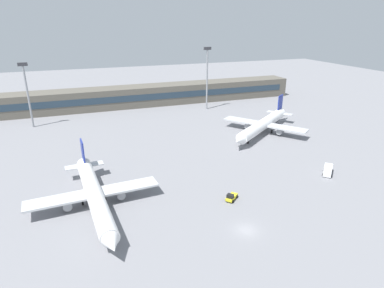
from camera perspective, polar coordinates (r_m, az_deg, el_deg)
The scene contains 8 objects.
ground_plane at distance 98.51m, azimuth -1.96°, elevation -1.89°, with size 400.00×400.00×0.00m, color gray.
terminal_building at distance 156.72m, azimuth -9.44°, elevation 8.18°, with size 154.55×12.13×9.00m.
airplane_near at distance 73.72m, azimuth -16.49°, elevation -8.41°, with size 28.26×40.45×9.99m.
airplane_mid at distance 118.68m, azimuth 12.16°, elevation 3.31°, with size 36.56×29.30×10.70m.
baggage_tug_yellow at distance 74.97m, azimuth 6.80°, elevation -9.08°, with size 3.71×3.49×1.75m.
service_van_white at distance 93.07m, azimuth 22.43°, elevation -4.21°, with size 5.11×5.07×2.08m.
floodlight_tower_west at distance 134.59m, azimuth -26.61°, elevation 8.28°, with size 3.20×0.80×23.69m.
floodlight_tower_east at distance 146.58m, azimuth 2.62°, elevation 11.95°, with size 3.20×0.80×26.95m.
Camera 1 is at (-28.14, -46.45, 37.92)m, focal length 30.86 mm.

